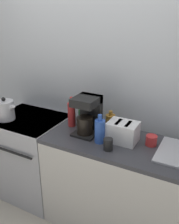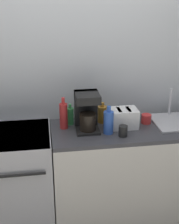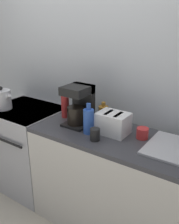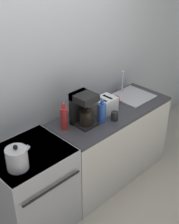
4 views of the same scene
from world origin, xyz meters
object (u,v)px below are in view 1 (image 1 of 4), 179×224
(kettle, at_px, (5,110))
(toaster, at_px, (123,132))
(stove, at_px, (32,155))
(cup_red, at_px, (151,140))
(cup_black, at_px, (108,144))
(bottle_green, at_px, (82,116))
(coffee_maker, at_px, (88,114))
(bottle_amber, at_px, (110,123))
(bottle_blue, at_px, (100,131))
(bottle_red, at_px, (72,114))

(kettle, distance_m, toaster, 1.22)
(stove, distance_m, cup_red, 1.36)
(toaster, bearing_deg, cup_black, -104.89)
(stove, bearing_deg, kettle, -145.52)
(stove, height_order, bottle_green, bottle_green)
(coffee_maker, distance_m, bottle_amber, 0.23)
(bottle_blue, bearing_deg, toaster, 34.20)
(kettle, relative_size, coffee_maker, 0.68)
(kettle, height_order, cup_red, kettle)
(stove, relative_size, toaster, 3.70)
(bottle_blue, xyz_separation_m, cup_red, (0.40, 0.16, -0.06))
(stove, height_order, bottle_red, bottle_red)
(coffee_maker, bearing_deg, bottle_green, 136.55)
(bottle_blue, bearing_deg, stove, 173.56)
(cup_red, distance_m, cup_black, 0.37)
(coffee_maker, xyz_separation_m, bottle_blue, (0.17, -0.11, -0.07))
(stove, height_order, cup_red, cup_red)
(bottle_green, xyz_separation_m, cup_red, (0.71, -0.08, -0.04))
(toaster, bearing_deg, cup_red, 11.51)
(toaster, relative_size, cup_red, 2.68)
(kettle, xyz_separation_m, bottle_green, (0.74, 0.26, -0.02))
(toaster, distance_m, bottle_amber, 0.21)
(bottle_red, relative_size, bottle_amber, 1.49)
(kettle, distance_m, bottle_blue, 1.05)
(bottle_blue, relative_size, bottle_red, 0.87)
(bottle_blue, distance_m, bottle_green, 0.39)
(bottle_red, bearing_deg, bottle_green, 48.94)
(bottle_red, relative_size, cup_black, 3.02)
(kettle, distance_m, bottle_green, 0.78)
(toaster, height_order, cup_red, toaster)
(stove, bearing_deg, bottle_green, 14.04)
(toaster, relative_size, bottle_blue, 0.98)
(cup_red, relative_size, cup_black, 0.96)
(bottle_green, height_order, cup_black, bottle_green)
(bottle_red, bearing_deg, kettle, -164.44)
(cup_black, bearing_deg, cup_red, 39.61)
(toaster, bearing_deg, bottle_red, 174.47)
(coffee_maker, relative_size, bottle_amber, 1.77)
(bottle_blue, height_order, bottle_green, bottle_blue)
(bottle_amber, bearing_deg, cup_red, -11.30)
(coffee_maker, bearing_deg, bottle_blue, -32.05)
(bottle_red, bearing_deg, coffee_maker, -14.88)
(coffee_maker, bearing_deg, toaster, 0.32)
(toaster, height_order, bottle_blue, bottle_blue)
(toaster, xyz_separation_m, cup_red, (0.23, 0.05, -0.04))
(bottle_amber, bearing_deg, stove, -170.73)
(stove, xyz_separation_m, cup_black, (0.98, -0.18, 0.50))
(kettle, relative_size, bottle_blue, 0.93)
(kettle, xyz_separation_m, cup_red, (1.44, 0.18, -0.06))
(stove, distance_m, bottle_green, 0.78)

